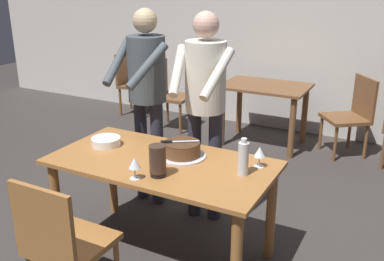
{
  "coord_description": "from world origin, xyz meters",
  "views": [
    {
      "loc": [
        1.49,
        -2.39,
        1.98
      ],
      "look_at": [
        0.09,
        0.28,
        0.9
      ],
      "focal_mm": 41.14,
      "sensor_mm": 36.0,
      "label": 1
    }
  ],
  "objects_px": {
    "person_cutting_cake": "(205,96)",
    "background_chair_2": "(131,81)",
    "main_dining_table": "(162,176)",
    "water_bottle": "(243,158)",
    "plate_stack": "(106,141)",
    "hurricane_lamp": "(158,161)",
    "chair_near_side": "(62,241)",
    "wine_glass_near": "(260,153)",
    "person_standing_beside": "(147,87)",
    "cake_knife": "(172,142)",
    "background_chair_0": "(352,113)",
    "wine_glass_far": "(135,164)",
    "background_table": "(265,98)",
    "cake_on_platter": "(182,150)",
    "background_chair_3": "(168,92)"
  },
  "relations": [
    {
      "from": "person_cutting_cake",
      "to": "background_chair_2",
      "type": "height_order",
      "value": "person_cutting_cake"
    },
    {
      "from": "main_dining_table",
      "to": "person_cutting_cake",
      "type": "relative_size",
      "value": 0.91
    },
    {
      "from": "water_bottle",
      "to": "plate_stack",
      "type": "bearing_deg",
      "value": 179.91
    },
    {
      "from": "hurricane_lamp",
      "to": "plate_stack",
      "type": "bearing_deg",
      "value": 156.47
    },
    {
      "from": "chair_near_side",
      "to": "background_chair_2",
      "type": "relative_size",
      "value": 1.0
    },
    {
      "from": "wine_glass_near",
      "to": "person_standing_beside",
      "type": "xyz_separation_m",
      "value": [
        -1.17,
        0.42,
        0.22
      ]
    },
    {
      "from": "cake_knife",
      "to": "background_chair_0",
      "type": "distance_m",
      "value": 2.72
    },
    {
      "from": "cake_knife",
      "to": "chair_near_side",
      "type": "bearing_deg",
      "value": -105.69
    },
    {
      "from": "wine_glass_far",
      "to": "water_bottle",
      "type": "bearing_deg",
      "value": 33.03
    },
    {
      "from": "person_standing_beside",
      "to": "background_table",
      "type": "bearing_deg",
      "value": 76.52
    },
    {
      "from": "background_chair_0",
      "to": "cake_knife",
      "type": "bearing_deg",
      "value": -108.58
    },
    {
      "from": "background_chair_2",
      "to": "hurricane_lamp",
      "type": "bearing_deg",
      "value": -52.12
    },
    {
      "from": "wine_glass_far",
      "to": "person_standing_beside",
      "type": "bearing_deg",
      "value": 119.16
    },
    {
      "from": "wine_glass_near",
      "to": "hurricane_lamp",
      "type": "distance_m",
      "value": 0.68
    },
    {
      "from": "hurricane_lamp",
      "to": "background_table",
      "type": "xyz_separation_m",
      "value": [
        -0.2,
        2.71,
        -0.28
      ]
    },
    {
      "from": "cake_on_platter",
      "to": "wine_glass_near",
      "type": "distance_m",
      "value": 0.55
    },
    {
      "from": "cake_knife",
      "to": "background_chair_0",
      "type": "height_order",
      "value": "background_chair_0"
    },
    {
      "from": "background_chair_2",
      "to": "person_cutting_cake",
      "type": "bearing_deg",
      "value": -43.92
    },
    {
      "from": "main_dining_table",
      "to": "wine_glass_near",
      "type": "bearing_deg",
      "value": 19.08
    },
    {
      "from": "main_dining_table",
      "to": "background_chair_0",
      "type": "distance_m",
      "value": 2.8
    },
    {
      "from": "cake_knife",
      "to": "water_bottle",
      "type": "distance_m",
      "value": 0.55
    },
    {
      "from": "background_chair_3",
      "to": "person_standing_beside",
      "type": "bearing_deg",
      "value": -64.17
    },
    {
      "from": "cake_on_platter",
      "to": "background_table",
      "type": "height_order",
      "value": "cake_on_platter"
    },
    {
      "from": "wine_glass_near",
      "to": "main_dining_table",
      "type": "bearing_deg",
      "value": -160.92
    },
    {
      "from": "cake_knife",
      "to": "hurricane_lamp",
      "type": "xyz_separation_m",
      "value": [
        0.08,
        -0.31,
        -0.01
      ]
    },
    {
      "from": "water_bottle",
      "to": "background_chair_3",
      "type": "relative_size",
      "value": 0.28
    },
    {
      "from": "background_table",
      "to": "main_dining_table",
      "type": "bearing_deg",
      "value": -87.91
    },
    {
      "from": "main_dining_table",
      "to": "chair_near_side",
      "type": "distance_m",
      "value": 0.82
    },
    {
      "from": "wine_glass_near",
      "to": "background_chair_3",
      "type": "xyz_separation_m",
      "value": [
        -2.06,
        2.27,
        -0.36
      ]
    },
    {
      "from": "wine_glass_far",
      "to": "background_chair_0",
      "type": "bearing_deg",
      "value": 73.35
    },
    {
      "from": "cake_knife",
      "to": "wine_glass_far",
      "type": "height_order",
      "value": "wine_glass_far"
    },
    {
      "from": "chair_near_side",
      "to": "background_chair_2",
      "type": "height_order",
      "value": "same"
    },
    {
      "from": "person_standing_beside",
      "to": "plate_stack",
      "type": "bearing_deg",
      "value": -89.24
    },
    {
      "from": "background_table",
      "to": "wine_glass_far",
      "type": "bearing_deg",
      "value": -88.06
    },
    {
      "from": "cake_on_platter",
      "to": "wine_glass_far",
      "type": "height_order",
      "value": "wine_glass_far"
    },
    {
      "from": "cake_on_platter",
      "to": "background_chair_3",
      "type": "distance_m",
      "value": 2.82
    },
    {
      "from": "background_table",
      "to": "person_cutting_cake",
      "type": "bearing_deg",
      "value": -86.26
    },
    {
      "from": "chair_near_side",
      "to": "water_bottle",
      "type": "bearing_deg",
      "value": 46.5
    },
    {
      "from": "hurricane_lamp",
      "to": "person_standing_beside",
      "type": "bearing_deg",
      "value": 126.63
    },
    {
      "from": "chair_near_side",
      "to": "background_chair_2",
      "type": "xyz_separation_m",
      "value": [
        -2.04,
        3.59,
        0.0
      ]
    },
    {
      "from": "cake_knife",
      "to": "hurricane_lamp",
      "type": "distance_m",
      "value": 0.32
    },
    {
      "from": "background_chair_0",
      "to": "background_chair_3",
      "type": "relative_size",
      "value": 1.0
    },
    {
      "from": "wine_glass_far",
      "to": "cake_on_platter",
      "type": "bearing_deg",
      "value": 78.92
    },
    {
      "from": "main_dining_table",
      "to": "background_chair_3",
      "type": "relative_size",
      "value": 1.74
    },
    {
      "from": "wine_glass_near",
      "to": "water_bottle",
      "type": "relative_size",
      "value": 0.58
    },
    {
      "from": "wine_glass_near",
      "to": "person_cutting_cake",
      "type": "height_order",
      "value": "person_cutting_cake"
    },
    {
      "from": "main_dining_table",
      "to": "background_chair_0",
      "type": "height_order",
      "value": "background_chair_0"
    },
    {
      "from": "background_table",
      "to": "background_chair_3",
      "type": "distance_m",
      "value": 1.34
    },
    {
      "from": "person_cutting_cake",
      "to": "background_chair_2",
      "type": "relative_size",
      "value": 1.91
    },
    {
      "from": "person_cutting_cake",
      "to": "chair_near_side",
      "type": "xyz_separation_m",
      "value": [
        -0.24,
        -1.39,
        -0.58
      ]
    }
  ]
}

